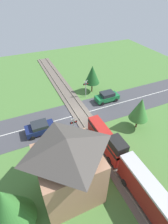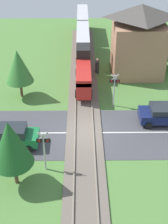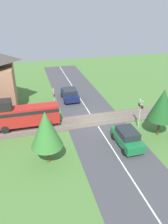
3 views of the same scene
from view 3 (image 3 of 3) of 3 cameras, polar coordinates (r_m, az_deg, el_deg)
ground_plane at (r=24.38m, az=2.68°, el=-2.20°), size 60.00×60.00×0.00m
road_surface at (r=24.37m, az=2.68°, el=-2.18°), size 48.00×6.40×0.02m
track_bed at (r=24.35m, az=2.68°, el=-2.06°), size 2.80×48.00×0.24m
car_near_crossing at (r=20.21m, az=11.20°, el=-6.55°), size 3.87×1.86×1.65m
car_far_side at (r=29.32m, az=-3.73°, el=4.65°), size 3.74×2.04×1.53m
crossing_signal_west_approach at (r=22.80m, az=14.47°, el=0.48°), size 0.90×0.18×3.15m
crossing_signal_east_approach at (r=25.07m, az=-7.85°, el=3.53°), size 0.90×0.18×3.15m
tree_roadside_hedge at (r=16.94m, az=-9.90°, el=-4.53°), size 2.51×2.51×4.60m
tree_beyond_track at (r=21.57m, az=19.84°, el=1.81°), size 2.54×2.54×4.80m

